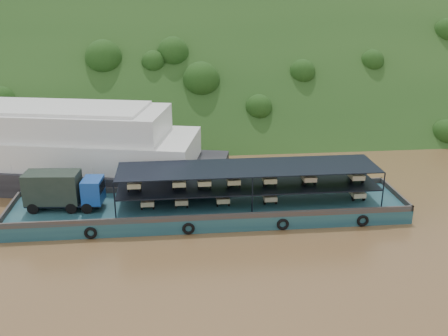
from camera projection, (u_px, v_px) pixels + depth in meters
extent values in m
plane|color=brown|center=(249.00, 211.00, 46.19)|extent=(160.00, 160.00, 0.00)
cube|color=#183914|center=(216.00, 117.00, 79.88)|extent=(140.00, 39.60, 39.60)
cube|color=#153A4A|center=(209.00, 209.00, 45.00)|extent=(35.00, 7.00, 1.20)
cube|color=#592D19|center=(207.00, 187.00, 47.89)|extent=(35.00, 0.20, 0.50)
cube|color=#592D19|center=(212.00, 217.00, 41.53)|extent=(35.00, 0.20, 0.50)
cube|color=#592D19|center=(396.00, 193.00, 46.35)|extent=(0.20, 7.00, 0.50)
cube|color=#592D19|center=(9.00, 209.00, 43.06)|extent=(0.20, 7.00, 0.50)
torus|color=black|center=(91.00, 233.00, 40.75)|extent=(1.06, 0.26, 1.06)
torus|color=black|center=(188.00, 229.00, 41.50)|extent=(1.06, 0.26, 1.06)
torus|color=black|center=(283.00, 224.00, 42.26)|extent=(1.06, 0.26, 1.06)
torus|color=black|center=(363.00, 221.00, 42.92)|extent=(1.06, 0.26, 1.06)
cylinder|color=black|center=(33.00, 208.00, 42.60)|extent=(0.99, 0.42, 0.96)
cylinder|color=black|center=(41.00, 199.00, 44.50)|extent=(0.99, 0.42, 0.96)
cylinder|color=black|center=(71.00, 208.00, 42.64)|extent=(0.99, 0.42, 0.96)
cylinder|color=black|center=(78.00, 199.00, 44.54)|extent=(0.99, 0.42, 0.96)
cylinder|color=black|center=(87.00, 208.00, 42.66)|extent=(0.99, 0.42, 0.96)
cylinder|color=black|center=(93.00, 199.00, 44.56)|extent=(0.99, 0.42, 0.96)
cube|color=black|center=(66.00, 202.00, 43.53)|extent=(6.69, 2.68, 0.19)
cube|color=navy|center=(93.00, 190.00, 43.19)|extent=(1.83, 2.44, 2.11)
cube|color=black|center=(102.00, 186.00, 43.07)|extent=(0.23, 1.92, 0.86)
cube|color=black|center=(53.00, 187.00, 43.05)|extent=(4.80, 2.70, 2.69)
cube|color=black|center=(248.00, 185.00, 44.56)|extent=(23.00, 5.00, 0.12)
cube|color=black|center=(248.00, 168.00, 44.00)|extent=(23.00, 5.00, 0.08)
cylinder|color=black|center=(115.00, 201.00, 41.14)|extent=(0.12, 0.12, 3.30)
cylinder|color=black|center=(120.00, 179.00, 45.82)|extent=(0.12, 0.12, 3.30)
cylinder|color=black|center=(252.00, 196.00, 42.22)|extent=(0.12, 0.12, 3.30)
cylinder|color=black|center=(244.00, 175.00, 46.90)|extent=(0.12, 0.12, 3.30)
cylinder|color=black|center=(383.00, 191.00, 43.31)|extent=(0.12, 0.12, 3.30)
cylinder|color=black|center=(362.00, 171.00, 47.99)|extent=(0.12, 0.12, 3.30)
cylinder|color=black|center=(149.00, 198.00, 45.17)|extent=(0.12, 0.52, 0.52)
cylinder|color=black|center=(142.00, 207.00, 43.44)|extent=(0.14, 0.52, 0.52)
cylinder|color=black|center=(154.00, 206.00, 43.54)|extent=(0.14, 0.52, 0.52)
cube|color=#C9BE8E|center=(148.00, 201.00, 43.70)|extent=(1.15, 1.50, 0.44)
cube|color=red|center=(148.00, 194.00, 44.72)|extent=(0.55, 0.80, 0.80)
cube|color=red|center=(148.00, 190.00, 44.36)|extent=(0.50, 0.10, 0.10)
cylinder|color=black|center=(181.00, 197.00, 45.45)|extent=(0.12, 0.52, 0.52)
cylinder|color=black|center=(176.00, 205.00, 43.72)|extent=(0.14, 0.52, 0.52)
cylinder|color=black|center=(187.00, 205.00, 43.81)|extent=(0.14, 0.52, 0.52)
cube|color=tan|center=(181.00, 200.00, 43.98)|extent=(1.15, 1.50, 0.44)
cube|color=red|center=(181.00, 193.00, 44.99)|extent=(0.55, 0.80, 0.80)
cube|color=red|center=(181.00, 189.00, 44.64)|extent=(0.50, 0.10, 0.10)
cylinder|color=black|center=(221.00, 196.00, 45.80)|extent=(0.12, 0.52, 0.52)
cylinder|color=black|center=(217.00, 204.00, 44.07)|extent=(0.14, 0.52, 0.52)
cylinder|color=black|center=(229.00, 203.00, 44.16)|extent=(0.14, 0.52, 0.52)
cube|color=#C0B687|center=(223.00, 198.00, 44.33)|extent=(1.15, 1.50, 0.44)
cube|color=#B40C25|center=(221.00, 192.00, 45.34)|extent=(0.55, 0.80, 0.80)
cube|color=#B40C25|center=(222.00, 187.00, 44.98)|extent=(0.50, 0.10, 0.10)
cylinder|color=black|center=(267.00, 194.00, 46.20)|extent=(0.12, 0.52, 0.52)
cylinder|color=black|center=(265.00, 202.00, 44.47)|extent=(0.14, 0.52, 0.52)
cylinder|color=black|center=(276.00, 201.00, 44.56)|extent=(0.14, 0.52, 0.52)
cube|color=#CBBA90|center=(270.00, 197.00, 44.73)|extent=(1.15, 1.50, 0.44)
cube|color=#AE0B0E|center=(267.00, 190.00, 45.74)|extent=(0.55, 0.80, 0.80)
cube|color=#AE0B0E|center=(268.00, 186.00, 45.38)|extent=(0.50, 0.10, 0.10)
cylinder|color=black|center=(352.00, 190.00, 46.97)|extent=(0.12, 0.52, 0.52)
cylinder|color=black|center=(353.00, 198.00, 45.23)|extent=(0.14, 0.52, 0.52)
cylinder|color=black|center=(364.00, 198.00, 45.33)|extent=(0.14, 0.52, 0.52)
cube|color=beige|center=(357.00, 193.00, 45.49)|extent=(1.15, 1.50, 0.44)
cube|color=#AF0B1E|center=(353.00, 187.00, 46.51)|extent=(0.55, 0.80, 0.80)
cube|color=#AF0B1E|center=(354.00, 182.00, 46.15)|extent=(0.50, 0.10, 0.10)
cylinder|color=black|center=(136.00, 181.00, 44.49)|extent=(0.12, 0.52, 0.52)
cylinder|color=black|center=(129.00, 189.00, 42.76)|extent=(0.14, 0.52, 0.52)
cylinder|color=black|center=(140.00, 189.00, 42.85)|extent=(0.14, 0.52, 0.52)
cube|color=beige|center=(134.00, 184.00, 43.02)|extent=(1.15, 1.50, 0.44)
cube|color=red|center=(135.00, 177.00, 44.03)|extent=(0.55, 0.80, 0.80)
cube|color=red|center=(135.00, 172.00, 43.68)|extent=(0.50, 0.10, 0.10)
cylinder|color=black|center=(179.00, 180.00, 44.85)|extent=(0.12, 0.52, 0.52)
cylinder|color=black|center=(173.00, 187.00, 43.12)|extent=(0.14, 0.52, 0.52)
cylinder|color=black|center=(185.00, 187.00, 43.22)|extent=(0.14, 0.52, 0.52)
cube|color=beige|center=(179.00, 182.00, 43.38)|extent=(1.15, 1.50, 0.44)
cube|color=#1B1FA5|center=(179.00, 175.00, 44.40)|extent=(0.55, 0.80, 0.80)
cube|color=#1B1FA5|center=(179.00, 171.00, 44.04)|extent=(0.50, 0.10, 0.10)
cylinder|color=black|center=(231.00, 178.00, 45.30)|extent=(0.12, 0.52, 0.52)
cylinder|color=black|center=(228.00, 185.00, 43.57)|extent=(0.14, 0.52, 0.52)
cylinder|color=black|center=(239.00, 185.00, 43.67)|extent=(0.14, 0.52, 0.52)
cube|color=#C4BE8A|center=(233.00, 180.00, 43.83)|extent=(1.15, 1.50, 0.44)
cube|color=#19289B|center=(232.00, 174.00, 44.85)|extent=(0.55, 0.80, 0.80)
cube|color=#19289B|center=(232.00, 169.00, 44.49)|extent=(0.50, 0.10, 0.10)
cylinder|color=black|center=(266.00, 177.00, 45.60)|extent=(0.12, 0.52, 0.52)
cylinder|color=black|center=(264.00, 184.00, 43.87)|extent=(0.14, 0.52, 0.52)
cylinder|color=black|center=(275.00, 184.00, 43.97)|extent=(0.14, 0.52, 0.52)
cube|color=#C7C18D|center=(269.00, 179.00, 44.13)|extent=(1.15, 1.50, 0.44)
cube|color=tan|center=(267.00, 172.00, 45.15)|extent=(0.55, 0.80, 0.80)
cube|color=tan|center=(267.00, 168.00, 44.79)|extent=(0.50, 0.10, 0.10)
cylinder|color=black|center=(304.00, 175.00, 45.94)|extent=(0.12, 0.52, 0.52)
cylinder|color=black|center=(304.00, 182.00, 44.21)|extent=(0.14, 0.52, 0.52)
cylinder|color=black|center=(315.00, 182.00, 44.31)|extent=(0.14, 0.52, 0.52)
cube|color=#C0AE88|center=(309.00, 177.00, 44.47)|extent=(1.15, 1.50, 0.44)
cube|color=#AE1B0B|center=(305.00, 171.00, 45.49)|extent=(0.55, 0.80, 0.80)
cube|color=#AE1B0B|center=(306.00, 167.00, 45.13)|extent=(0.50, 0.10, 0.10)
cylinder|color=black|center=(350.00, 174.00, 46.36)|extent=(0.12, 0.52, 0.52)
cylinder|color=black|center=(352.00, 181.00, 44.63)|extent=(0.14, 0.52, 0.52)
cylinder|color=black|center=(363.00, 180.00, 44.72)|extent=(0.14, 0.52, 0.52)
cube|color=beige|center=(356.00, 176.00, 44.88)|extent=(1.15, 1.50, 0.44)
cube|color=beige|center=(352.00, 169.00, 45.90)|extent=(0.55, 0.80, 0.80)
cube|color=beige|center=(353.00, 165.00, 45.54)|extent=(0.50, 0.10, 0.10)
cylinder|color=black|center=(203.00, 179.00, 45.06)|extent=(0.12, 0.52, 0.52)
cylinder|color=black|center=(199.00, 186.00, 43.33)|extent=(0.14, 0.52, 0.52)
cylinder|color=black|center=(210.00, 186.00, 43.42)|extent=(0.14, 0.52, 0.52)
cube|color=beige|center=(204.00, 181.00, 43.59)|extent=(1.15, 1.50, 0.44)
cube|color=#1B1FA5|center=(203.00, 175.00, 44.60)|extent=(0.55, 0.80, 0.80)
cube|color=#1B1FA5|center=(203.00, 170.00, 44.25)|extent=(0.50, 0.10, 0.10)
cube|color=black|center=(36.00, 169.00, 53.18)|extent=(41.68, 18.59, 2.43)
cube|color=silver|center=(32.00, 146.00, 52.29)|extent=(35.54, 16.30, 2.83)
cube|color=silver|center=(29.00, 121.00, 51.36)|extent=(29.40, 14.00, 2.63)
cube|color=silver|center=(27.00, 107.00, 50.87)|extent=(25.23, 12.14, 0.30)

